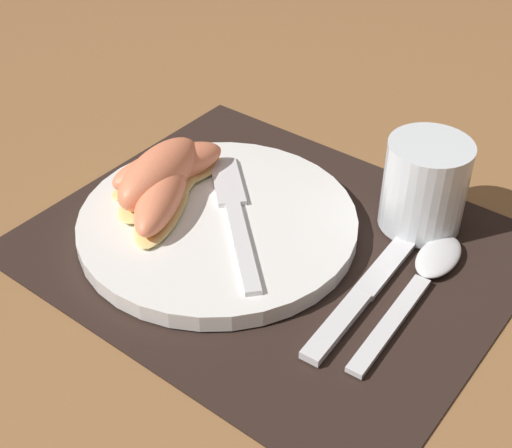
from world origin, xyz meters
TOP-DOWN VIEW (x-y plane):
  - ground_plane at (0.00, 0.00)m, footprint 3.00×3.00m
  - placemat at (0.00, 0.00)m, footprint 0.41×0.34m
  - plate at (-0.05, -0.01)m, footprint 0.25×0.25m
  - juice_glass at (0.09, 0.11)m, footprint 0.08×0.08m
  - knife at (0.10, 0.01)m, footprint 0.03×0.21m
  - spoon at (0.13, 0.04)m, footprint 0.04×0.19m
  - fork at (-0.04, -0.00)m, footprint 0.16×0.15m
  - citrus_wedge_0 at (-0.12, 0.00)m, footprint 0.08×0.13m
  - citrus_wedge_1 at (-0.12, -0.02)m, footprint 0.07×0.13m
  - citrus_wedge_2 at (-0.10, -0.04)m, footprint 0.10×0.13m

SIDE VIEW (x-z plane):
  - ground_plane at x=0.00m, z-range 0.00..0.00m
  - placemat at x=0.00m, z-range 0.00..0.00m
  - knife at x=0.10m, z-range 0.00..0.01m
  - spoon at x=0.13m, z-range 0.00..0.01m
  - plate at x=-0.05m, z-range 0.00..0.02m
  - fork at x=-0.04m, z-range 0.02..0.02m
  - citrus_wedge_0 at x=-0.12m, z-range 0.02..0.05m
  - citrus_wedge_2 at x=-0.10m, z-range 0.02..0.05m
  - citrus_wedge_1 at x=-0.12m, z-range 0.02..0.06m
  - juice_glass at x=0.09m, z-range 0.00..0.08m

